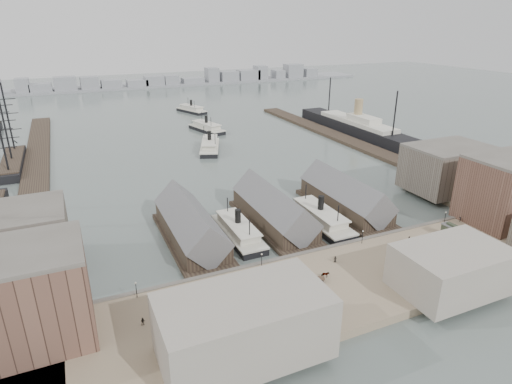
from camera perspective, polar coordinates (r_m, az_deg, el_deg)
name	(u,v)px	position (r m, az deg, el deg)	size (l,w,h in m)	color
ground	(301,249)	(118.82, 5.96, -7.61)	(900.00, 900.00, 0.00)	#515D5A
quay	(343,284)	(104.13, 11.54, -11.96)	(180.00, 30.00, 2.00)	#87745B
seawall	(311,254)	(114.40, 7.28, -8.26)	(180.00, 1.20, 2.30)	#59544C
west_wharf	(36,171)	(198.05, -27.26, 2.49)	(10.00, 220.00, 1.60)	#2D231C
east_wharf	(346,140)	(229.18, 11.86, 6.84)	(10.00, 180.00, 1.60)	#2D231C
ferry_shed_west	(191,226)	(121.67, -8.72, -4.54)	(14.00, 42.00, 12.60)	#2D231C
ferry_shed_center	(274,211)	(129.96, 2.36, -2.52)	(14.00, 42.00, 12.60)	#2D231C
ferry_shed_east	(345,197)	(142.58, 11.77, -0.71)	(14.00, 42.00, 12.60)	#2D231C
warehouse_west_back	(10,241)	(118.92, -29.92, -5.73)	(26.00, 20.00, 14.00)	#60564C
warehouse_east_back	(447,168)	(166.89, 24.16, 2.90)	(28.00, 20.00, 15.00)	#60564C
street_bldg_center	(452,269)	(105.86, 24.63, -9.27)	(24.00, 16.00, 10.00)	gray
street_bldg_west	(244,326)	(79.32, -1.60, -17.37)	(30.00, 16.00, 12.00)	gray
lamp_post_far_w	(136,287)	(98.17, -15.72, -12.07)	(0.44, 0.44, 3.92)	black
lamp_post_near_w	(262,258)	(105.01, 0.77, -8.76)	(0.44, 0.44, 3.92)	black
lamp_post_near_e	(363,234)	(119.23, 14.04, -5.52)	(0.44, 0.44, 3.92)	black
lamp_post_far_e	(445,215)	(138.58, 23.95, -2.86)	(0.44, 0.44, 3.92)	black
far_shore	(121,84)	(429.65, -17.54, 13.56)	(500.00, 40.00, 15.72)	gray
ferry_docked_west	(238,231)	(123.47, -2.40, -5.16)	(7.80, 26.01, 9.29)	black
ferry_docked_east	(320,218)	(132.24, 8.54, -3.40)	(8.43, 28.10, 10.04)	black
ferry_open_near	(210,146)	(208.96, -6.19, 6.18)	(17.69, 29.22, 10.02)	black
ferry_open_mid	(207,127)	(246.72, -6.61, 8.55)	(14.78, 28.01, 9.59)	black
ferry_open_far	(191,109)	(301.41, -8.60, 10.84)	(16.29, 26.49, 9.09)	black
sailing_ship_mid	(12,161)	(210.89, -29.72, 3.56)	(8.17, 47.21, 33.59)	black
ocean_steamer	(357,127)	(244.03, 13.32, 8.43)	(13.28, 97.02, 19.40)	black
tram	(458,235)	(129.94, 25.32, -5.17)	(3.11, 10.00, 3.51)	black
horse_cart_left	(220,309)	(92.09, -4.85, -15.22)	(4.24, 4.07, 1.43)	black
horse_cart_center	(323,276)	(102.89, 8.94, -11.02)	(4.88, 2.90, 1.52)	black
horse_cart_right	(442,265)	(115.36, 23.57, -8.88)	(4.77, 2.97, 1.49)	black
pedestrian_0	(157,312)	(92.99, -13.13, -15.31)	(0.63, 0.46, 1.73)	black
pedestrian_1	(143,321)	(91.20, -14.84, -16.35)	(0.82, 0.64, 1.69)	black
pedestrian_2	(267,268)	(104.39, 1.54, -10.12)	(1.18, 0.68, 1.83)	black
pedestrian_3	(334,302)	(95.06, 10.34, -14.18)	(0.93, 0.39, 1.59)	black
pedestrian_4	(335,259)	(109.85, 10.51, -8.81)	(0.83, 0.54, 1.70)	black
pedestrian_5	(393,265)	(111.00, 17.84, -9.26)	(0.58, 0.43, 1.59)	black
pedestrian_6	(409,239)	(124.41, 19.74, -5.95)	(0.87, 0.68, 1.78)	black
pedestrian_7	(449,256)	(119.61, 24.34, -7.84)	(1.11, 0.64, 1.73)	black
pedestrian_8	(430,236)	(128.29, 22.24, -5.46)	(1.03, 0.43, 1.75)	black
pedestrian_11	(460,219)	(142.47, 25.55, -3.32)	(1.04, 0.60, 1.61)	black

